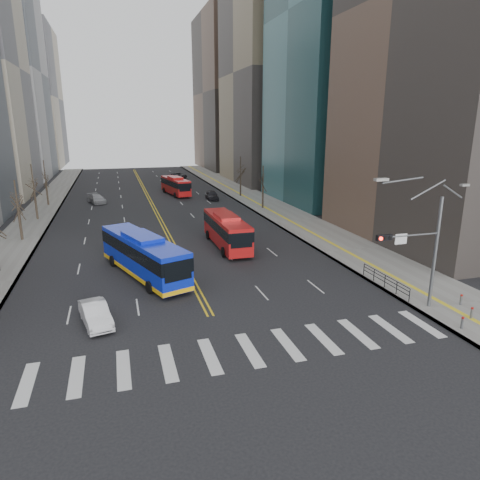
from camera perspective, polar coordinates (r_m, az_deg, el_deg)
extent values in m
plane|color=black|center=(25.31, -1.34, -14.81)|extent=(220.00, 220.00, 0.00)
cube|color=gray|center=(71.22, 2.83, 5.06)|extent=(7.00, 130.00, 0.15)
cube|color=gray|center=(68.23, -25.30, 3.15)|extent=(5.00, 130.00, 0.15)
cube|color=silver|center=(25.18, -26.55, -16.75)|extent=(0.70, 4.00, 0.01)
cube|color=silver|center=(24.82, -20.96, -16.57)|extent=(0.70, 4.00, 0.01)
cube|color=silver|center=(24.68, -15.27, -16.24)|extent=(0.70, 4.00, 0.01)
cube|color=silver|center=(24.76, -9.60, -15.76)|extent=(0.70, 4.00, 0.01)
cube|color=silver|center=(25.07, -4.04, -15.15)|extent=(0.70, 4.00, 0.01)
cube|color=silver|center=(25.60, 1.30, -14.42)|extent=(0.70, 4.00, 0.01)
cube|color=silver|center=(26.33, 6.35, -13.62)|extent=(0.70, 4.00, 0.01)
cube|color=silver|center=(27.24, 11.06, -12.77)|extent=(0.70, 4.00, 0.01)
cube|color=silver|center=(28.32, 15.41, -11.91)|extent=(0.70, 4.00, 0.01)
cube|color=silver|center=(29.56, 19.39, -11.06)|extent=(0.70, 4.00, 0.01)
cube|color=silver|center=(30.92, 23.02, -10.24)|extent=(0.70, 4.00, 0.01)
cube|color=gold|center=(77.41, -12.21, 5.50)|extent=(0.15, 100.00, 0.01)
cube|color=gold|center=(77.44, -11.92, 5.52)|extent=(0.15, 100.00, 0.01)
cube|color=#2F636A|center=(76.52, 14.23, 27.16)|extent=(20.00, 22.00, 58.00)
cube|color=gray|center=(99.35, 5.05, 21.18)|extent=(20.00, 26.00, 46.00)
cube|color=#9E937F|center=(148.20, -26.64, 16.57)|extent=(18.00, 30.00, 40.00)
cube|color=brown|center=(129.18, -0.87, 18.96)|extent=(18.00, 30.00, 42.00)
cylinder|color=slate|center=(32.35, 24.57, -1.73)|extent=(0.24, 0.24, 8.00)
cylinder|color=slate|center=(30.56, 21.67, 0.57)|extent=(4.50, 0.12, 0.12)
cube|color=black|center=(29.41, 18.67, 0.31)|extent=(1.10, 0.28, 0.38)
cylinder|color=#FF190C|center=(29.09, 18.28, 0.19)|extent=(0.24, 0.08, 0.24)
cylinder|color=black|center=(29.29, 18.84, 0.24)|extent=(0.24, 0.08, 0.24)
cylinder|color=black|center=(29.49, 19.40, 0.28)|extent=(0.24, 0.08, 0.24)
cube|color=white|center=(30.22, 20.66, 0.12)|extent=(0.90, 0.06, 0.70)
cube|color=#999993|center=(28.38, 18.32, 7.66)|extent=(0.90, 0.35, 0.18)
cube|color=black|center=(35.62, 18.81, -4.48)|extent=(0.04, 6.00, 0.04)
cylinder|color=black|center=(33.56, 21.66, -6.88)|extent=(0.06, 0.06, 1.00)
cylinder|color=black|center=(34.66, 20.15, -6.03)|extent=(0.06, 0.06, 1.00)
cylinder|color=black|center=(35.78, 18.74, -5.23)|extent=(0.06, 0.06, 1.00)
cylinder|color=black|center=(36.93, 17.42, -4.48)|extent=(0.06, 0.06, 1.00)
cylinder|color=black|center=(38.11, 16.19, -3.77)|extent=(0.06, 0.06, 1.00)
cylinder|color=slate|center=(30.87, 27.51, -9.82)|extent=(0.16, 0.16, 0.70)
cylinder|color=#B2140F|center=(30.72, 27.59, -9.17)|extent=(0.17, 0.17, 0.10)
cylinder|color=slate|center=(32.64, 28.49, -8.61)|extent=(0.16, 0.16, 0.70)
cylinder|color=#B2140F|center=(32.50, 28.58, -7.99)|extent=(0.17, 0.17, 0.10)
cylinder|color=slate|center=(34.61, 27.38, -7.15)|extent=(0.16, 0.16, 0.70)
cylinder|color=#B2140F|center=(34.47, 27.46, -6.56)|extent=(0.17, 0.17, 0.10)
cylinder|color=#2E241C|center=(53.33, -27.24, 1.78)|extent=(0.28, 0.28, 3.60)
cylinder|color=#2E241C|center=(63.93, -25.55, 4.15)|extent=(0.28, 0.28, 4.00)
cylinder|color=#2E241C|center=(74.68, -24.32, 5.62)|extent=(0.28, 0.28, 3.80)
cylinder|color=#2E241C|center=(65.80, 3.04, 5.69)|extent=(0.28, 0.28, 3.50)
cylinder|color=#2E241C|center=(77.06, 0.07, 7.21)|extent=(0.28, 0.28, 3.75)
cube|color=#0D24C6|center=(37.39, -12.78, -1.95)|extent=(6.69, 12.76, 3.01)
cube|color=black|center=(37.23, -12.83, -1.10)|extent=(6.75, 12.80, 1.08)
cube|color=#0D24C6|center=(36.96, -12.92, 0.43)|extent=(3.45, 4.86, 0.40)
cube|color=#FFB90D|center=(37.79, -12.66, -3.85)|extent=(6.75, 12.80, 0.35)
cylinder|color=black|center=(33.83, -11.95, -6.19)|extent=(0.62, 1.04, 1.00)
cylinder|color=black|center=(34.88, -8.00, -5.33)|extent=(0.62, 1.04, 1.00)
cylinder|color=black|center=(40.96, -16.61, -2.69)|extent=(0.62, 1.04, 1.00)
cylinder|color=black|center=(41.83, -13.23, -2.08)|extent=(0.62, 1.04, 1.00)
cube|color=#B41313|center=(45.18, -1.81, 1.28)|extent=(2.55, 10.93, 2.83)
cube|color=black|center=(45.05, -1.82, 1.96)|extent=(2.61, 10.95, 1.02)
cube|color=#B41313|center=(44.84, -1.83, 3.15)|extent=(2.01, 3.83, 0.40)
cylinder|color=black|center=(41.96, -2.19, -1.62)|extent=(0.31, 1.00, 1.00)
cylinder|color=black|center=(42.62, 1.03, -1.34)|extent=(0.31, 1.00, 1.00)
cylinder|color=black|center=(48.50, -4.28, 0.68)|extent=(0.31, 1.00, 1.00)
cylinder|color=black|center=(49.08, -1.46, 0.89)|extent=(0.31, 1.00, 1.00)
cube|color=#B41313|center=(79.77, -8.60, 7.18)|extent=(4.13, 10.67, 2.68)
cube|color=black|center=(79.70, -8.61, 7.57)|extent=(4.19, 10.70, 0.97)
cube|color=#B41313|center=(79.59, -8.64, 8.21)|extent=(2.50, 3.92, 0.40)
cylinder|color=black|center=(76.45, -8.63, 5.93)|extent=(0.47, 1.04, 1.00)
cylinder|color=black|center=(77.20, -6.95, 6.08)|extent=(0.47, 1.04, 1.00)
cylinder|color=black|center=(82.76, -10.07, 6.57)|extent=(0.47, 1.04, 1.00)
cylinder|color=black|center=(83.44, -8.50, 6.71)|extent=(0.47, 1.04, 1.00)
imported|color=silver|center=(29.74, -18.72, -9.31)|extent=(2.45, 4.59, 1.44)
imported|color=black|center=(74.13, -3.79, 6.00)|extent=(2.10, 4.67, 1.56)
imported|color=gray|center=(74.40, -18.58, 5.23)|extent=(3.50, 5.40, 1.46)
imported|color=black|center=(104.99, -8.12, 8.54)|extent=(3.76, 5.15, 1.30)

